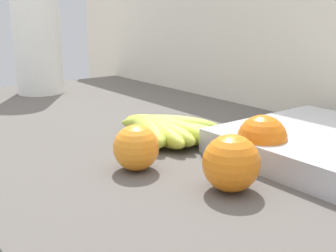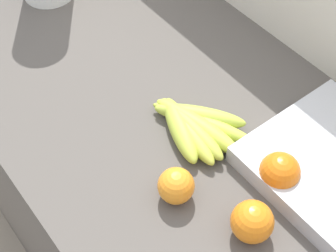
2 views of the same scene
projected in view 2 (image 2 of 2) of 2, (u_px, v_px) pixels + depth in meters
name	position (u px, v px, depth m)	size (l,w,h in m)	color
counter	(197.00, 251.00, 1.30)	(1.52, 0.66, 0.90)	#514C47
wall_back	(308.00, 137.00, 1.29)	(1.92, 0.06, 1.30)	silver
banana_bunch	(193.00, 126.00, 0.96)	(0.21, 0.17, 0.04)	#AEC13F
orange_right	(252.00, 222.00, 0.82)	(0.07, 0.07, 0.07)	orange
orange_back_right	(176.00, 186.00, 0.86)	(0.06, 0.06, 0.06)	orange
orange_center	(279.00, 172.00, 0.88)	(0.07, 0.07, 0.07)	orange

